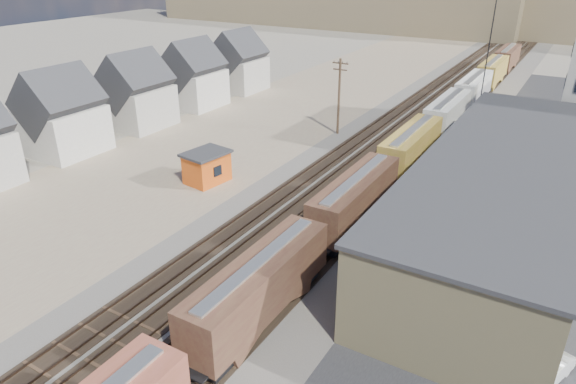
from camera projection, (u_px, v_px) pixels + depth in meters
The scene contains 11 objects.
ground at pixel (171, 340), 32.44m from camera, with size 300.00×300.00×0.00m, color #6B6356.
ballast_bed at pixel (417, 128), 71.38m from camera, with size 18.00×200.00×0.06m, color #4C4742.
dirt_yard at pixel (258, 124), 72.80m from camera, with size 24.00×180.00×0.03m, color #7D6756.
rail_tracks at pixel (414, 126), 71.59m from camera, with size 11.40×200.00×0.24m.
freight_train at pixel (431, 127), 62.58m from camera, with size 3.00×119.74×4.46m.
warehouse at pixel (503, 194), 43.46m from camera, with size 12.40×40.40×7.25m.
utility_pole_north at pixel (339, 95), 66.81m from camera, with size 2.20×0.32×10.00m.
radio_mast at pixel (488, 54), 72.53m from camera, with size 1.20×0.16×18.00m.
townhouse_row at pixel (101, 106), 65.71m from camera, with size 8.15×68.16×10.47m.
maintenance_shed at pixel (207, 167), 53.97m from camera, with size 4.20×5.09×3.40m.
parked_car_white at pixel (547, 371), 29.15m from camera, with size 1.42×4.07×1.34m, color white.
Camera 1 is at (19.25, -18.07, 22.32)m, focal length 32.00 mm.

